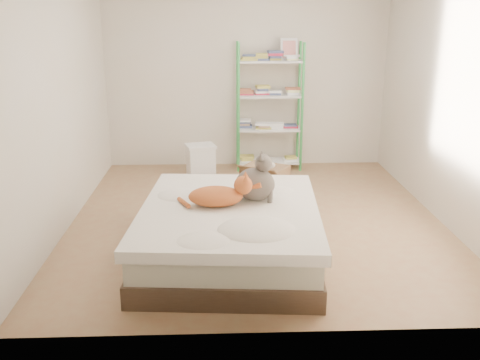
{
  "coord_description": "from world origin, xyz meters",
  "views": [
    {
      "loc": [
        -0.37,
        -5.22,
        2.07
      ],
      "look_at": [
        -0.19,
        -0.63,
        0.62
      ],
      "focal_mm": 40.0,
      "sensor_mm": 36.0,
      "label": 1
    }
  ],
  "objects_px": {
    "white_bin": "(201,160)",
    "bed": "(230,232)",
    "cardboard_box": "(265,180)",
    "orange_cat": "(216,194)",
    "grey_cat": "(255,177)",
    "shelf_unit": "(270,105)"
  },
  "relations": [
    {
      "from": "white_bin",
      "to": "bed",
      "type": "bearing_deg",
      "value": -82.41
    },
    {
      "from": "cardboard_box",
      "to": "white_bin",
      "type": "distance_m",
      "value": 1.08
    },
    {
      "from": "bed",
      "to": "cardboard_box",
      "type": "bearing_deg",
      "value": 79.63
    },
    {
      "from": "orange_cat",
      "to": "white_bin",
      "type": "relative_size",
      "value": 1.28
    },
    {
      "from": "grey_cat",
      "to": "cardboard_box",
      "type": "relative_size",
      "value": 0.66
    },
    {
      "from": "bed",
      "to": "grey_cat",
      "type": "height_order",
      "value": "grey_cat"
    },
    {
      "from": "bed",
      "to": "cardboard_box",
      "type": "relative_size",
      "value": 3.08
    },
    {
      "from": "bed",
      "to": "white_bin",
      "type": "relative_size",
      "value": 4.59
    },
    {
      "from": "orange_cat",
      "to": "cardboard_box",
      "type": "xyz_separation_m",
      "value": [
        0.57,
        1.7,
        -0.42
      ]
    },
    {
      "from": "white_bin",
      "to": "grey_cat",
      "type": "bearing_deg",
      "value": -76.51
    },
    {
      "from": "orange_cat",
      "to": "cardboard_box",
      "type": "distance_m",
      "value": 1.84
    },
    {
      "from": "grey_cat",
      "to": "shelf_unit",
      "type": "bearing_deg",
      "value": 0.72
    },
    {
      "from": "grey_cat",
      "to": "cardboard_box",
      "type": "xyz_separation_m",
      "value": [
        0.22,
        1.56,
        -0.52
      ]
    },
    {
      "from": "bed",
      "to": "cardboard_box",
      "type": "distance_m",
      "value": 1.77
    },
    {
      "from": "orange_cat",
      "to": "cardboard_box",
      "type": "height_order",
      "value": "orange_cat"
    },
    {
      "from": "grey_cat",
      "to": "cardboard_box",
      "type": "distance_m",
      "value": 1.66
    },
    {
      "from": "orange_cat",
      "to": "shelf_unit",
      "type": "xyz_separation_m",
      "value": [
        0.72,
        2.8,
        0.29
      ]
    },
    {
      "from": "white_bin",
      "to": "cardboard_box",
      "type": "bearing_deg",
      "value": -43.95
    },
    {
      "from": "bed",
      "to": "shelf_unit",
      "type": "bearing_deg",
      "value": 82.41
    },
    {
      "from": "bed",
      "to": "white_bin",
      "type": "xyz_separation_m",
      "value": [
        -0.33,
        2.46,
        -0.03
      ]
    },
    {
      "from": "cardboard_box",
      "to": "bed",
      "type": "bearing_deg",
      "value": -73.44
    },
    {
      "from": "bed",
      "to": "shelf_unit",
      "type": "relative_size",
      "value": 1.14
    }
  ]
}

